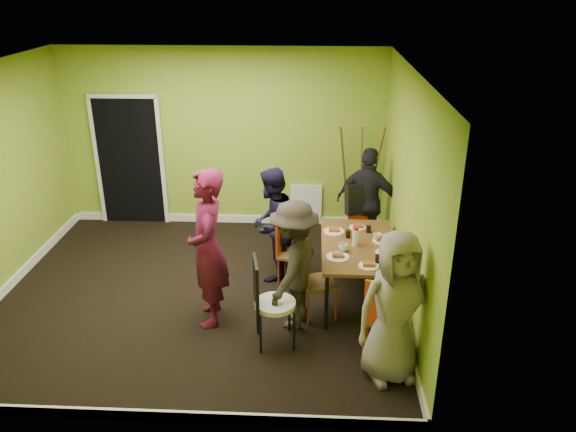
# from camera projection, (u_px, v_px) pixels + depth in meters

# --- Properties ---
(ground) EXTENTS (5.00, 5.00, 0.00)m
(ground) POSITION_uv_depth(u_px,v_px,m) (201.00, 293.00, 7.18)
(ground) COLOR black
(ground) RESTS_ON ground
(room_walls) EXTENTS (5.04, 4.54, 2.82)m
(room_walls) POSITION_uv_depth(u_px,v_px,m) (195.00, 221.00, 6.83)
(room_walls) COLOR #83A52A
(room_walls) RESTS_ON ground
(dining_table) EXTENTS (0.90, 1.50, 0.75)m
(dining_table) POSITION_uv_depth(u_px,v_px,m) (359.00, 249.00, 6.80)
(dining_table) COLOR black
(dining_table) RESTS_ON ground
(chair_left_far) EXTENTS (0.43, 0.43, 0.86)m
(chair_left_far) POSITION_uv_depth(u_px,v_px,m) (288.00, 248.00, 7.28)
(chair_left_far) COLOR #D94814
(chair_left_far) RESTS_ON ground
(chair_left_near) EXTENTS (0.50, 0.49, 0.96)m
(chair_left_near) POSITION_uv_depth(u_px,v_px,m) (312.00, 276.00, 6.49)
(chair_left_near) COLOR #D94814
(chair_left_near) RESTS_ON ground
(chair_back_end) EXTENTS (0.58, 0.63, 1.08)m
(chair_back_end) POSITION_uv_depth(u_px,v_px,m) (362.00, 207.00, 7.83)
(chair_back_end) COLOR #D94814
(chair_back_end) RESTS_ON ground
(chair_front_end) EXTENTS (0.48, 0.48, 0.98)m
(chair_front_end) POSITION_uv_depth(u_px,v_px,m) (383.00, 313.00, 5.77)
(chair_front_end) COLOR #D94814
(chair_front_end) RESTS_ON ground
(chair_bentwood) EXTENTS (0.48, 0.46, 1.03)m
(chair_bentwood) POSITION_uv_depth(u_px,v_px,m) (268.00, 298.00, 6.00)
(chair_bentwood) COLOR black
(chair_bentwood) RESTS_ON ground
(easel) EXTENTS (0.69, 0.64, 1.71)m
(easel) POSITION_uv_depth(u_px,v_px,m) (359.00, 180.00, 8.60)
(easel) COLOR brown
(easel) RESTS_ON ground
(plate_near_left) EXTENTS (0.26, 0.26, 0.01)m
(plate_near_left) POSITION_uv_depth(u_px,v_px,m) (334.00, 231.00, 7.11)
(plate_near_left) COLOR white
(plate_near_left) RESTS_ON dining_table
(plate_near_right) EXTENTS (0.27, 0.27, 0.01)m
(plate_near_right) POSITION_uv_depth(u_px,v_px,m) (338.00, 257.00, 6.47)
(plate_near_right) COLOR white
(plate_near_right) RESTS_ON dining_table
(plate_far_back) EXTENTS (0.21, 0.21, 0.01)m
(plate_far_back) POSITION_uv_depth(u_px,v_px,m) (358.00, 227.00, 7.22)
(plate_far_back) COLOR white
(plate_far_back) RESTS_ON dining_table
(plate_far_front) EXTENTS (0.23, 0.23, 0.01)m
(plate_far_front) POSITION_uv_depth(u_px,v_px,m) (369.00, 266.00, 6.27)
(plate_far_front) COLOR white
(plate_far_front) RESTS_ON dining_table
(plate_wall_back) EXTENTS (0.23, 0.23, 0.01)m
(plate_wall_back) POSITION_uv_depth(u_px,v_px,m) (382.00, 241.00, 6.86)
(plate_wall_back) COLOR white
(plate_wall_back) RESTS_ON dining_table
(plate_wall_front) EXTENTS (0.21, 0.21, 0.01)m
(plate_wall_front) POSITION_uv_depth(u_px,v_px,m) (385.00, 253.00, 6.57)
(plate_wall_front) COLOR white
(plate_wall_front) RESTS_ON dining_table
(thermos) EXTENTS (0.07, 0.07, 0.21)m
(thermos) POSITION_uv_depth(u_px,v_px,m) (355.00, 237.00, 6.72)
(thermos) COLOR white
(thermos) RESTS_ON dining_table
(blue_bottle) EXTENTS (0.07, 0.07, 0.18)m
(blue_bottle) POSITION_uv_depth(u_px,v_px,m) (386.00, 253.00, 6.39)
(blue_bottle) COLOR #192FC0
(blue_bottle) RESTS_ON dining_table
(orange_bottle) EXTENTS (0.03, 0.03, 0.09)m
(orange_bottle) POSITION_uv_depth(u_px,v_px,m) (350.00, 234.00, 6.95)
(orange_bottle) COLOR #D94814
(orange_bottle) RESTS_ON dining_table
(glass_mid) EXTENTS (0.06, 0.06, 0.10)m
(glass_mid) POSITION_uv_depth(u_px,v_px,m) (348.00, 234.00, 6.94)
(glass_mid) COLOR black
(glass_mid) RESTS_ON dining_table
(glass_back) EXTENTS (0.06, 0.06, 0.08)m
(glass_back) POSITION_uv_depth(u_px,v_px,m) (369.00, 229.00, 7.08)
(glass_back) COLOR black
(glass_back) RESTS_ON dining_table
(glass_front) EXTENTS (0.07, 0.07, 0.10)m
(glass_front) POSITION_uv_depth(u_px,v_px,m) (378.00, 259.00, 6.32)
(glass_front) COLOR black
(glass_front) RESTS_ON dining_table
(cup_a) EXTENTS (0.11, 0.11, 0.09)m
(cup_a) POSITION_uv_depth(u_px,v_px,m) (343.00, 247.00, 6.61)
(cup_a) COLOR white
(cup_a) RESTS_ON dining_table
(cup_b) EXTENTS (0.11, 0.11, 0.10)m
(cup_b) POSITION_uv_depth(u_px,v_px,m) (377.00, 237.00, 6.85)
(cup_b) COLOR white
(cup_b) RESTS_ON dining_table
(person_standing) EXTENTS (0.55, 0.74, 1.86)m
(person_standing) POSITION_uv_depth(u_px,v_px,m) (208.00, 248.00, 6.28)
(person_standing) COLOR #580F2B
(person_standing) RESTS_ON ground
(person_left_far) EXTENTS (0.74, 0.86, 1.51)m
(person_left_far) POSITION_uv_depth(u_px,v_px,m) (272.00, 224.00, 7.30)
(person_left_far) COLOR black
(person_left_far) RESTS_ON ground
(person_left_near) EXTENTS (0.87, 1.12, 1.53)m
(person_left_near) POSITION_uv_depth(u_px,v_px,m) (294.00, 265.00, 6.27)
(person_left_near) COLOR #2C251D
(person_left_near) RESTS_ON ground
(person_back_end) EXTENTS (1.00, 0.70, 1.58)m
(person_back_end) POSITION_uv_depth(u_px,v_px,m) (368.00, 202.00, 7.92)
(person_back_end) COLOR black
(person_back_end) RESTS_ON ground
(person_front_end) EXTENTS (0.89, 0.70, 1.60)m
(person_front_end) POSITION_uv_depth(u_px,v_px,m) (395.00, 308.00, 5.41)
(person_front_end) COLOR gray
(person_front_end) RESTS_ON ground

